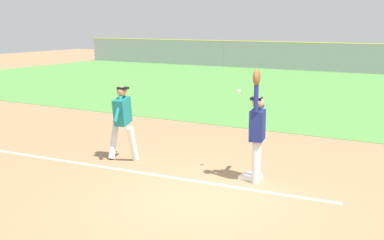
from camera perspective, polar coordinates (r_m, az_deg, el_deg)
ground_plane at (r=9.26m, az=1.20°, el=-8.92°), size 75.32×75.32×0.00m
outfield_grass at (r=23.62m, az=19.62°, el=2.70°), size 47.72×18.72×0.01m
chalk_foul_line at (r=11.92m, az=-13.21°, el=-4.63°), size 11.98×0.84×0.01m
first_base at (r=10.48m, az=6.60°, el=-6.36°), size 0.39×0.39×0.08m
fielder at (r=10.04m, az=7.33°, el=-0.78°), size 0.35×0.89×2.28m
runner at (r=11.68m, az=-7.81°, el=0.25°), size 0.82×0.84×1.72m
baseball at (r=10.38m, az=5.29°, el=3.27°), size 0.07×0.07×0.07m
parked_car_silver at (r=37.92m, az=10.02°, el=7.08°), size 4.59×2.50×1.25m
parked_car_blue at (r=35.90m, az=18.34°, el=6.48°), size 4.45×2.22×1.25m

